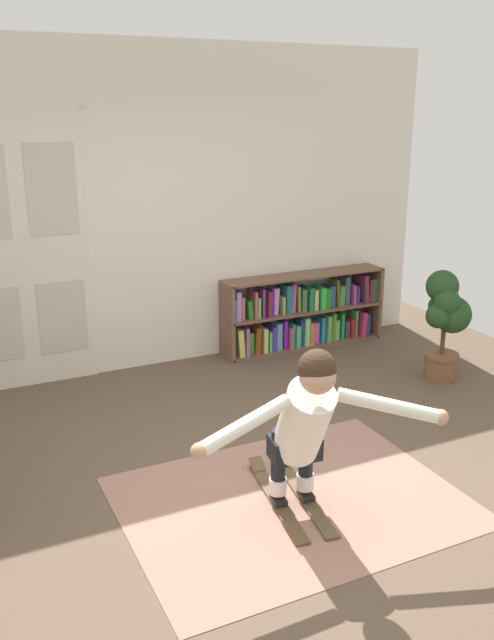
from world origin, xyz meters
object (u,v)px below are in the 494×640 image
person_skier (305,420)px  potted_plant (445,317)px  skis_pair (289,495)px  bookshelf (302,314)px

person_skier → potted_plant: bearing=31.3°
potted_plant → skis_pair: (-2.18, -1.12, -0.55)m
skis_pair → person_skier: size_ratio=0.66×
potted_plant → skis_pair: size_ratio=1.04×
bookshelf → potted_plant: bearing=-62.7°
skis_pair → person_skier: (-0.04, -0.22, 0.63)m
skis_pair → person_skier: person_skier is taller
bookshelf → skis_pair: 2.88m
bookshelf → person_skier: bearing=-120.1°
bookshelf → skis_pair: bookshelf is taller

